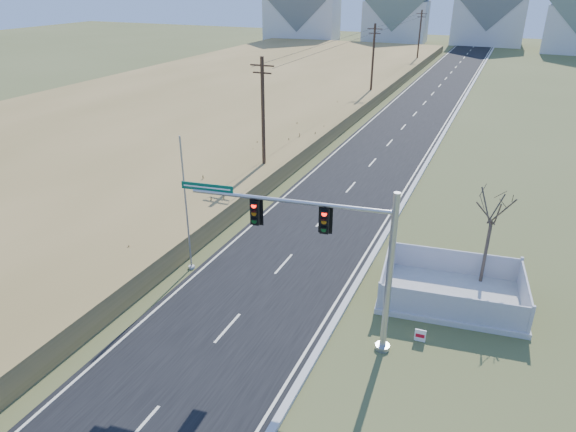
% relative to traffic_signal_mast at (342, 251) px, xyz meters
% --- Properties ---
extents(ground, '(260.00, 260.00, 0.00)m').
position_rel_traffic_signal_mast_xyz_m(ground, '(-4.66, 0.84, -4.30)').
color(ground, '#494F26').
rests_on(ground, ground).
extents(road, '(8.00, 180.00, 0.06)m').
position_rel_traffic_signal_mast_xyz_m(road, '(-4.66, 50.84, -4.27)').
color(road, black).
rests_on(road, ground).
extents(curb, '(0.30, 180.00, 0.18)m').
position_rel_traffic_signal_mast_xyz_m(curb, '(-0.51, 50.84, -4.21)').
color(curb, '#B2AFA8').
rests_on(curb, ground).
extents(reed_marsh, '(38.00, 110.00, 1.30)m').
position_rel_traffic_signal_mast_xyz_m(reed_marsh, '(-28.66, 40.84, -3.65)').
color(reed_marsh, '#A8864B').
rests_on(reed_marsh, ground).
extents(utility_pole_near, '(1.80, 0.26, 9.00)m').
position_rel_traffic_signal_mast_xyz_m(utility_pole_near, '(-11.16, 15.84, 0.38)').
color(utility_pole_near, '#422D1E').
rests_on(utility_pole_near, ground).
extents(utility_pole_mid, '(1.80, 0.26, 9.00)m').
position_rel_traffic_signal_mast_xyz_m(utility_pole_mid, '(-11.16, 45.84, 0.38)').
color(utility_pole_mid, '#422D1E').
rests_on(utility_pole_mid, ground).
extents(utility_pole_far, '(1.80, 0.26, 9.00)m').
position_rel_traffic_signal_mast_xyz_m(utility_pole_far, '(-11.16, 75.84, 0.38)').
color(utility_pole_far, '#422D1E').
rests_on(utility_pole_far, ground).
extents(condo_nw, '(17.69, 13.38, 19.05)m').
position_rel_traffic_signal_mast_xyz_m(condo_nw, '(-42.66, 100.84, 3.40)').
color(condo_nw, silver).
rests_on(condo_nw, ground).
extents(condo_nnw, '(14.93, 11.17, 17.03)m').
position_rel_traffic_signal_mast_xyz_m(condo_nnw, '(-22.66, 108.84, 2.63)').
color(condo_nnw, silver).
rests_on(condo_nnw, ground).
extents(condo_n, '(15.27, 10.20, 18.54)m').
position_rel_traffic_signal_mast_xyz_m(condo_n, '(-2.66, 112.84, 3.31)').
color(condo_n, silver).
rests_on(condo_n, ground).
extents(traffic_signal_mast, '(8.69, 1.48, 6.97)m').
position_rel_traffic_signal_mast_xyz_m(traffic_signal_mast, '(0.00, 0.00, 0.00)').
color(traffic_signal_mast, '#9EA0A5').
rests_on(traffic_signal_mast, ground).
extents(fence_enclosure, '(7.14, 5.31, 1.52)m').
position_rel_traffic_signal_mast_xyz_m(fence_enclosure, '(3.90, 5.12, -4.01)').
color(fence_enclosure, '#B7B5AD').
rests_on(fence_enclosure, ground).
extents(open_sign, '(0.47, 0.09, 0.57)m').
position_rel_traffic_signal_mast_xyz_m(open_sign, '(3.16, 1.35, -4.00)').
color(open_sign, white).
rests_on(open_sign, ground).
extents(flagpole, '(0.32, 0.32, 7.17)m').
position_rel_traffic_signal_mast_xyz_m(flagpole, '(-8.96, 2.58, -1.44)').
color(flagpole, '#B7B5AD').
rests_on(flagpole, ground).
extents(bare_tree, '(2.02, 2.02, 5.35)m').
position_rel_traffic_signal_mast_xyz_m(bare_tree, '(5.10, 6.93, 0.01)').
color(bare_tree, '#4C3F33').
rests_on(bare_tree, ground).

